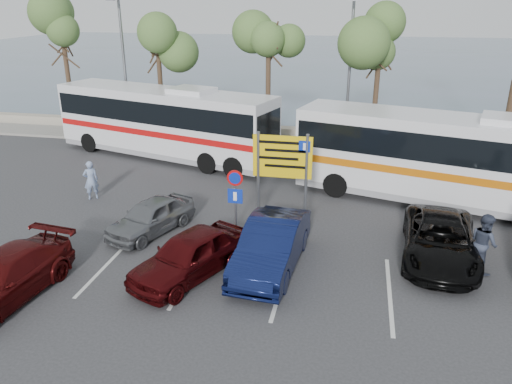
% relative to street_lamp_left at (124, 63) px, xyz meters
% --- Properties ---
extents(ground, '(120.00, 120.00, 0.00)m').
position_rel_street_lamp_left_xyz_m(ground, '(10.00, -13.52, -4.60)').
color(ground, '#2F2F32').
rests_on(ground, ground).
extents(kerb_strip, '(44.00, 2.40, 0.15)m').
position_rel_street_lamp_left_xyz_m(kerb_strip, '(10.00, 0.48, -4.52)').
color(kerb_strip, gray).
rests_on(kerb_strip, ground).
extents(seawall, '(48.00, 0.80, 0.60)m').
position_rel_street_lamp_left_xyz_m(seawall, '(10.00, 2.48, -4.30)').
color(seawall, gray).
rests_on(seawall, ground).
extents(sea, '(140.00, 140.00, 0.00)m').
position_rel_street_lamp_left_xyz_m(sea, '(10.00, 46.48, -4.59)').
color(sea, '#43606C').
rests_on(sea, ground).
extents(tree_far_left, '(3.20, 3.20, 7.60)m').
position_rel_street_lamp_left_xyz_m(tree_far_left, '(-4.00, 0.48, 1.73)').
color(tree_far_left, '#382619').
rests_on(tree_far_left, kerb_strip).
extents(tree_left, '(3.20, 3.20, 7.20)m').
position_rel_street_lamp_left_xyz_m(tree_left, '(2.00, 0.48, 1.41)').
color(tree_left, '#382619').
rests_on(tree_left, kerb_strip).
extents(tree_mid, '(3.20, 3.20, 8.00)m').
position_rel_street_lamp_left_xyz_m(tree_mid, '(8.50, 0.48, 2.06)').
color(tree_mid, '#382619').
rests_on(tree_mid, kerb_strip).
extents(tree_right, '(3.20, 3.20, 7.40)m').
position_rel_street_lamp_left_xyz_m(tree_right, '(14.50, 0.48, 1.57)').
color(tree_right, '#382619').
rests_on(tree_right, kerb_strip).
extents(street_lamp_left, '(0.45, 1.15, 8.01)m').
position_rel_street_lamp_left_xyz_m(street_lamp_left, '(0.00, 0.00, 0.00)').
color(street_lamp_left, slate).
rests_on(street_lamp_left, kerb_strip).
extents(street_lamp_right, '(0.45, 1.15, 8.01)m').
position_rel_street_lamp_left_xyz_m(street_lamp_right, '(13.00, 0.00, 0.00)').
color(street_lamp_right, slate).
rests_on(street_lamp_right, kerb_strip).
extents(direction_sign, '(2.20, 0.12, 3.60)m').
position_rel_street_lamp_left_xyz_m(direction_sign, '(11.00, -10.32, -2.17)').
color(direction_sign, slate).
rests_on(direction_sign, ground).
extents(sign_no_stop, '(0.60, 0.08, 2.35)m').
position_rel_street_lamp_left_xyz_m(sign_no_stop, '(9.40, -11.13, -3.02)').
color(sign_no_stop, slate).
rests_on(sign_no_stop, ground).
extents(sign_parking, '(0.50, 0.07, 2.25)m').
position_rel_street_lamp_left_xyz_m(sign_parking, '(9.80, -12.73, -3.13)').
color(sign_parking, slate).
rests_on(sign_parking, ground).
extents(lane_markings, '(12.02, 4.20, 0.01)m').
position_rel_street_lamp_left_xyz_m(lane_markings, '(8.86, -14.52, -4.60)').
color(lane_markings, silver).
rests_on(lane_markings, ground).
extents(coach_bus_left, '(12.78, 6.12, 3.91)m').
position_rel_street_lamp_left_xyz_m(coach_bus_left, '(3.50, -3.02, -2.79)').
color(coach_bus_left, silver).
rests_on(coach_bus_left, ground).
extents(coach_bus_right, '(12.96, 5.92, 3.96)m').
position_rel_street_lamp_left_xyz_m(coach_bus_right, '(17.50, -7.02, -2.76)').
color(coach_bus_right, silver).
rests_on(coach_bus_right, ground).
extents(car_silver_a, '(2.74, 4.01, 1.27)m').
position_rel_street_lamp_left_xyz_m(car_silver_a, '(6.40, -12.02, -3.96)').
color(car_silver_a, slate).
rests_on(car_silver_a, ground).
extents(car_blue, '(2.04, 4.91, 1.58)m').
position_rel_street_lamp_left_xyz_m(car_blue, '(11.20, -13.67, -3.81)').
color(car_blue, '#0D153F').
rests_on(car_blue, ground).
extents(car_maroon, '(2.48, 4.90, 1.36)m').
position_rel_street_lamp_left_xyz_m(car_maroon, '(4.00, -17.02, -3.92)').
color(car_maroon, '#480C0C').
rests_on(car_maroon, ground).
extents(car_red, '(3.36, 4.56, 1.44)m').
position_rel_street_lamp_left_xyz_m(car_red, '(8.80, -14.70, -3.88)').
color(car_red, '#3F090A').
rests_on(car_red, ground).
extents(suv_black, '(2.73, 5.19, 1.39)m').
position_rel_street_lamp_left_xyz_m(suv_black, '(16.56, -12.02, -3.90)').
color(suv_black, black).
rests_on(suv_black, ground).
extents(pedestrian_near, '(0.74, 0.69, 1.71)m').
position_rel_street_lamp_left_xyz_m(pedestrian_near, '(2.59, -9.41, -3.75)').
color(pedestrian_near, '#7D90B6').
rests_on(pedestrian_near, ground).
extents(pedestrian_far, '(1.04, 1.15, 1.95)m').
position_rel_street_lamp_left_xyz_m(pedestrian_far, '(17.77, -12.52, -3.63)').
color(pedestrian_far, '#31384A').
rests_on(pedestrian_far, ground).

